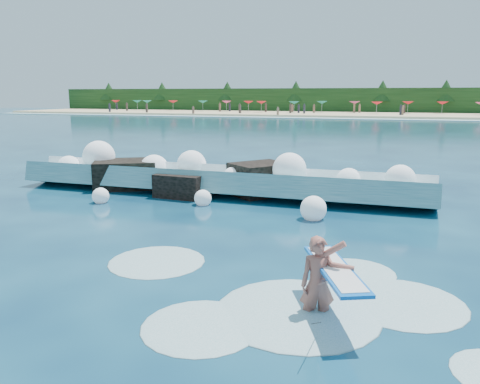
{
  "coord_description": "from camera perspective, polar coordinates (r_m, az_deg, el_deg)",
  "views": [
    {
      "loc": [
        5.44,
        -9.82,
        3.81
      ],
      "look_at": [
        1.5,
        2.0,
        1.2
      ],
      "focal_mm": 35.0,
      "sensor_mm": 36.0,
      "label": 1
    }
  ],
  "objects": [
    {
      "name": "beach",
      "position": [
        88.06,
        15.09,
        9.09
      ],
      "size": [
        140.0,
        20.0,
        0.4
      ],
      "primitive_type": "cube",
      "color": "tan",
      "rests_on": "ground"
    },
    {
      "name": "rock_cluster",
      "position": [
        18.75,
        -6.98,
        1.44
      ],
      "size": [
        8.51,
        3.3,
        1.44
      ],
      "color": "black",
      "rests_on": "ground"
    },
    {
      "name": "wave_spray",
      "position": [
        18.3,
        -5.0,
        2.7
      ],
      "size": [
        14.65,
        4.14,
        1.97
      ],
      "color": "white",
      "rests_on": "ground"
    },
    {
      "name": "surfer_with_board",
      "position": [
        8.39,
        9.93,
        -10.61
      ],
      "size": [
        1.44,
        2.89,
        1.71
      ],
      "color": "#A1584B",
      "rests_on": "ground"
    },
    {
      "name": "wet_band",
      "position": [
        77.11,
        14.55,
        8.66
      ],
      "size": [
        140.0,
        5.0,
        0.08
      ],
      "primitive_type": "cube",
      "color": "silver",
      "rests_on": "ground"
    },
    {
      "name": "breaking_wave",
      "position": [
        18.34,
        -2.92,
        1.37
      ],
      "size": [
        16.11,
        2.59,
        1.39
      ],
      "color": "teal",
      "rests_on": "ground"
    },
    {
      "name": "surf_foam",
      "position": [
        9.14,
        5.93,
        -12.88
      ],
      "size": [
        8.52,
        5.2,
        0.15
      ],
      "color": "silver",
      "rests_on": "ground"
    },
    {
      "name": "treeline",
      "position": [
        97.98,
        15.54,
        10.65
      ],
      "size": [
        140.0,
        4.0,
        5.0
      ],
      "primitive_type": "cube",
      "color": "black",
      "rests_on": "ground"
    },
    {
      "name": "beachgoers",
      "position": [
        85.78,
        20.09,
        9.32
      ],
      "size": [
        102.46,
        13.24,
        1.91
      ],
      "color": "#3F332D",
      "rests_on": "ground"
    },
    {
      "name": "beach_umbrellas",
      "position": [
        90.19,
        15.28,
        10.44
      ],
      "size": [
        111.1,
        6.88,
        0.5
      ],
      "color": "red",
      "rests_on": "ground"
    },
    {
      "name": "ground",
      "position": [
        11.86,
        -10.06,
        -7.1
      ],
      "size": [
        200.0,
        200.0,
        0.0
      ],
      "primitive_type": "plane",
      "color": "#082541",
      "rests_on": "ground"
    }
  ]
}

